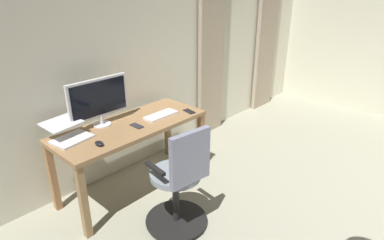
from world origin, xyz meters
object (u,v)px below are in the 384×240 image
(office_chair, at_px, (180,183))
(computer_keyboard, at_px, (161,115))
(cell_phone_by_monitor, at_px, (137,126))
(cell_phone_face_up, at_px, (189,111))
(laptop, at_px, (68,133))
(computer_mouse, at_px, (99,143))
(desk, at_px, (132,133))
(computer_monitor, at_px, (99,99))

(office_chair, height_order, computer_keyboard, office_chair)
(computer_keyboard, distance_m, cell_phone_by_monitor, 0.34)
(cell_phone_by_monitor, bearing_deg, cell_phone_face_up, 170.15)
(laptop, bearing_deg, computer_keyboard, 158.52)
(laptop, xyz_separation_m, computer_mouse, (-0.11, 0.31, -0.04))
(computer_keyboard, distance_m, laptop, 0.94)
(computer_mouse, bearing_deg, desk, -160.77)
(computer_mouse, height_order, cell_phone_by_monitor, computer_mouse)
(office_chair, bearing_deg, computer_mouse, 126.93)
(desk, height_order, computer_monitor, computer_monitor)
(computer_monitor, xyz_separation_m, laptop, (0.37, 0.05, -0.21))
(desk, height_order, laptop, laptop)
(desk, xyz_separation_m, cell_phone_by_monitor, (-0.00, 0.08, 0.10))
(cell_phone_by_monitor, bearing_deg, office_chair, 80.71)
(laptop, xyz_separation_m, cell_phone_by_monitor, (-0.58, 0.23, -0.05))
(computer_keyboard, distance_m, computer_mouse, 0.81)
(desk, distance_m, computer_monitor, 0.46)
(cell_phone_by_monitor, bearing_deg, computer_mouse, 9.70)
(desk, bearing_deg, computer_monitor, -43.52)
(computer_mouse, height_order, cell_phone_face_up, computer_mouse)
(computer_monitor, relative_size, computer_mouse, 6.31)
(office_chair, height_order, laptop, office_chair)
(computer_monitor, bearing_deg, desk, 136.48)
(laptop, relative_size, cell_phone_face_up, 2.76)
(desk, relative_size, office_chair, 1.56)
(computer_keyboard, distance_m, cell_phone_face_up, 0.32)
(cell_phone_face_up, bearing_deg, laptop, -5.31)
(laptop, distance_m, computer_mouse, 0.33)
(computer_keyboard, bearing_deg, office_chair, 57.74)
(desk, xyz_separation_m, office_chair, (0.12, 0.78, -0.18))
(computer_keyboard, xyz_separation_m, computer_mouse, (0.80, 0.10, 0.01))
(computer_keyboard, relative_size, cell_phone_face_up, 2.56)
(desk, relative_size, computer_monitor, 2.46)
(computer_keyboard, height_order, cell_phone_by_monitor, computer_keyboard)
(desk, xyz_separation_m, computer_monitor, (0.21, -0.20, 0.36))
(office_chair, bearing_deg, desk, 89.28)
(laptop, bearing_deg, office_chair, 108.02)
(desk, distance_m, cell_phone_face_up, 0.67)
(computer_monitor, height_order, laptop, computer_monitor)
(office_chair, xyz_separation_m, computer_monitor, (0.09, -0.98, 0.54))
(desk, bearing_deg, cell_phone_by_monitor, 91.67)
(desk, xyz_separation_m, laptop, (0.58, -0.15, 0.15))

